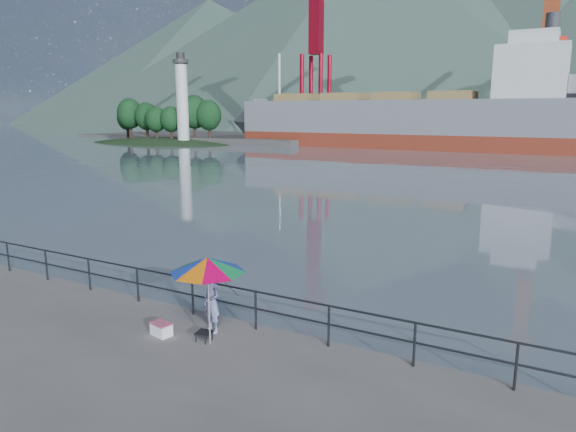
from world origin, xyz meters
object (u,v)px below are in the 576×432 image
(fisherman, at_px, (212,302))
(beach_umbrella, at_px, (208,265))
(cooler_bag, at_px, (161,330))
(bulk_carrier, at_px, (419,120))

(fisherman, height_order, beach_umbrella, beach_umbrella)
(fisherman, relative_size, beach_umbrella, 0.72)
(fisherman, distance_m, cooler_bag, 1.39)
(cooler_bag, relative_size, bulk_carrier, 0.01)
(beach_umbrella, xyz_separation_m, cooler_bag, (-1.35, -0.17, -1.80))
(beach_umbrella, bearing_deg, bulk_carrier, 100.98)
(beach_umbrella, relative_size, cooler_bag, 4.32)
(cooler_bag, bearing_deg, bulk_carrier, 112.07)
(fisherman, xyz_separation_m, bulk_carrier, (-13.23, 69.48, 3.33))
(beach_umbrella, bearing_deg, fisherman, 121.94)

